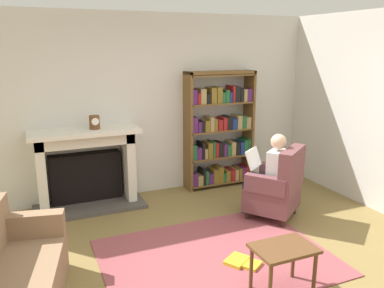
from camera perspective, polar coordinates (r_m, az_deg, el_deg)
ground at (r=4.19m, az=5.45°, el=-18.04°), size 14.00×14.00×0.00m
back_wall at (r=5.97m, az=-6.00°, el=5.62°), size 5.60×0.10×2.70m
side_wall_right at (r=6.24m, az=22.00°, el=5.03°), size 0.10×5.20×2.70m
area_rug at (r=4.41m, az=3.52°, el=-16.10°), size 2.40×1.80×0.01m
fireplace at (r=5.68m, az=-15.17°, el=-3.07°), size 1.51×0.64×1.13m
mantel_clock at (r=5.45m, az=-14.01°, el=3.08°), size 0.14×0.14×0.18m
bookshelf at (r=6.25m, az=4.00°, el=1.86°), size 1.12×0.32×1.85m
armchair_reading at (r=5.27m, az=12.32°, el=-6.19°), size 0.88×0.88×0.97m
seated_reader at (r=5.24m, az=11.21°, el=-3.98°), size 0.56×0.59×1.14m
side_table at (r=3.77m, az=13.19°, el=-15.37°), size 0.56×0.39×0.47m
scattered_books at (r=4.31m, az=7.24°, el=-16.63°), size 0.39×0.40×0.04m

